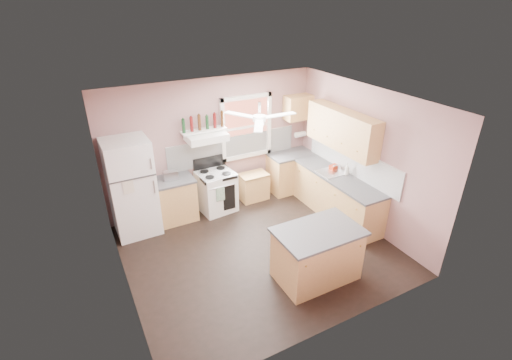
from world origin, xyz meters
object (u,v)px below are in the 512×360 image
stove (216,191)px  island (317,255)px  toaster (171,175)px  refrigerator (132,187)px  cart (254,186)px

stove → island: size_ratio=0.69×
toaster → island: bearing=-57.3°
island → stove: bearing=102.6°
refrigerator → island: size_ratio=1.50×
cart → island: (-0.30, -2.73, 0.13)m
cart → toaster: bearing=179.6°
toaster → cart: toaster is taller
refrigerator → island: refrigerator is taller
refrigerator → cart: (2.55, 0.03, -0.63)m
stove → cart: size_ratio=1.41×
stove → island: same height
toaster → cart: size_ratio=0.46×
refrigerator → cart: refrigerator is taller
refrigerator → stove: size_ratio=2.17×
toaster → stove: toaster is taller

